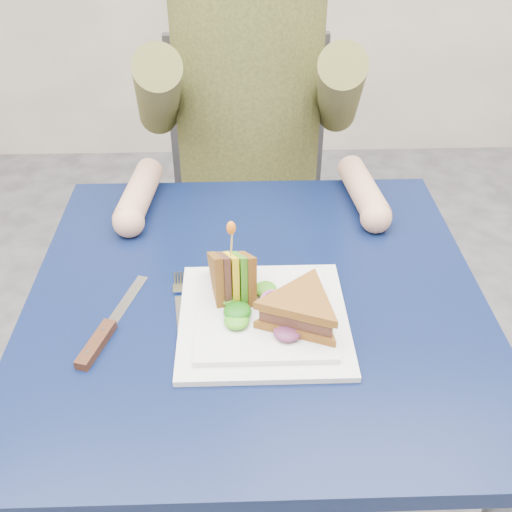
{
  "coord_description": "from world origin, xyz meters",
  "views": [
    {
      "loc": [
        -0.02,
        -0.76,
        1.36
      ],
      "look_at": [
        -0.0,
        -0.02,
        0.82
      ],
      "focal_mm": 42.0,
      "sensor_mm": 36.0,
      "label": 1
    }
  ],
  "objects_px": {
    "diner": "(248,69)",
    "plate": "(263,317)",
    "chair": "(248,190)",
    "fork": "(180,309)",
    "knife": "(102,335)",
    "sandwich_upright": "(233,277)",
    "sandwich_flat": "(301,309)",
    "table": "(256,328)"
  },
  "relations": [
    {
      "from": "diner",
      "to": "plate",
      "type": "xyz_separation_m",
      "value": [
        0.01,
        -0.63,
        -0.18
      ]
    },
    {
      "from": "chair",
      "to": "fork",
      "type": "height_order",
      "value": "chair"
    },
    {
      "from": "knife",
      "to": "chair",
      "type": "bearing_deg",
      "value": 73.07
    },
    {
      "from": "diner",
      "to": "knife",
      "type": "distance_m",
      "value": 0.72
    },
    {
      "from": "sandwich_upright",
      "to": "knife",
      "type": "height_order",
      "value": "sandwich_upright"
    },
    {
      "from": "diner",
      "to": "sandwich_upright",
      "type": "bearing_deg",
      "value": -93.68
    },
    {
      "from": "sandwich_flat",
      "to": "chair",
      "type": "bearing_deg",
      "value": 94.82
    },
    {
      "from": "chair",
      "to": "plate",
      "type": "xyz_separation_m",
      "value": [
        0.01,
        -0.74,
        0.2
      ]
    },
    {
      "from": "diner",
      "to": "sandwich_upright",
      "type": "xyz_separation_m",
      "value": [
        -0.04,
        -0.58,
        -0.13
      ]
    },
    {
      "from": "diner",
      "to": "sandwich_upright",
      "type": "distance_m",
      "value": 0.6
    },
    {
      "from": "chair",
      "to": "sandwich_upright",
      "type": "relative_size",
      "value": 6.64
    },
    {
      "from": "sandwich_flat",
      "to": "fork",
      "type": "distance_m",
      "value": 0.2
    },
    {
      "from": "sandwich_upright",
      "to": "knife",
      "type": "distance_m",
      "value": 0.22
    },
    {
      "from": "table",
      "to": "chair",
      "type": "distance_m",
      "value": 0.68
    },
    {
      "from": "table",
      "to": "chair",
      "type": "relative_size",
      "value": 0.81
    },
    {
      "from": "table",
      "to": "diner",
      "type": "height_order",
      "value": "diner"
    },
    {
      "from": "knife",
      "to": "fork",
      "type": "bearing_deg",
      "value": 28.51
    },
    {
      "from": "sandwich_flat",
      "to": "sandwich_upright",
      "type": "height_order",
      "value": "sandwich_upright"
    },
    {
      "from": "sandwich_flat",
      "to": "diner",
      "type": "bearing_deg",
      "value": 95.64
    },
    {
      "from": "sandwich_upright",
      "to": "fork",
      "type": "xyz_separation_m",
      "value": [
        -0.08,
        -0.01,
        -0.05
      ]
    },
    {
      "from": "chair",
      "to": "fork",
      "type": "bearing_deg",
      "value": -99.77
    },
    {
      "from": "diner",
      "to": "plate",
      "type": "height_order",
      "value": "diner"
    },
    {
      "from": "sandwich_flat",
      "to": "knife",
      "type": "bearing_deg",
      "value": -179.01
    },
    {
      "from": "sandwich_flat",
      "to": "knife",
      "type": "relative_size",
      "value": 0.87
    },
    {
      "from": "chair",
      "to": "knife",
      "type": "relative_size",
      "value": 4.28
    },
    {
      "from": "chair",
      "to": "diner",
      "type": "bearing_deg",
      "value": -90.0
    },
    {
      "from": "table",
      "to": "sandwich_upright",
      "type": "height_order",
      "value": "sandwich_upright"
    },
    {
      "from": "plate",
      "to": "table",
      "type": "bearing_deg",
      "value": 97.55
    },
    {
      "from": "table",
      "to": "diner",
      "type": "bearing_deg",
      "value": 90.0
    },
    {
      "from": "table",
      "to": "chair",
      "type": "height_order",
      "value": "chair"
    },
    {
      "from": "chair",
      "to": "fork",
      "type": "relative_size",
      "value": 5.18
    },
    {
      "from": "table",
      "to": "fork",
      "type": "bearing_deg",
      "value": -161.77
    },
    {
      "from": "chair",
      "to": "sandwich_upright",
      "type": "distance_m",
      "value": 0.74
    },
    {
      "from": "sandwich_upright",
      "to": "fork",
      "type": "bearing_deg",
      "value": -170.47
    },
    {
      "from": "knife",
      "to": "diner",
      "type": "bearing_deg",
      "value": 70.39
    },
    {
      "from": "chair",
      "to": "diner",
      "type": "xyz_separation_m",
      "value": [
        -0.0,
        -0.11,
        0.37
      ]
    },
    {
      "from": "table",
      "to": "plate",
      "type": "relative_size",
      "value": 2.88
    },
    {
      "from": "diner",
      "to": "fork",
      "type": "relative_size",
      "value": 4.15
    },
    {
      "from": "chair",
      "to": "knife",
      "type": "xyz_separation_m",
      "value": [
        -0.23,
        -0.77,
        0.2
      ]
    },
    {
      "from": "chair",
      "to": "plate",
      "type": "bearing_deg",
      "value": -89.27
    },
    {
      "from": "sandwich_upright",
      "to": "fork",
      "type": "distance_m",
      "value": 0.1
    },
    {
      "from": "chair",
      "to": "diner",
      "type": "height_order",
      "value": "diner"
    }
  ]
}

